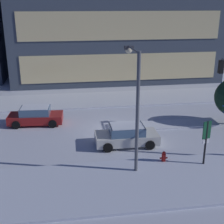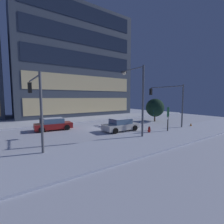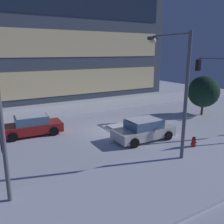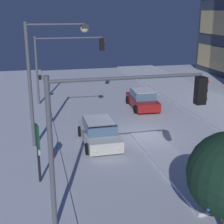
% 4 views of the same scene
% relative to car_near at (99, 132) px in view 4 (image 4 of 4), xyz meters
% --- Properties ---
extents(ground, '(52.00, 52.00, 0.00)m').
position_rel_car_near_xyz_m(ground, '(-0.56, 2.90, -0.71)').
color(ground, silver).
extents(curb_strip_near, '(52.00, 5.20, 0.14)m').
position_rel_car_near_xyz_m(curb_strip_near, '(-0.56, -5.04, -0.64)').
color(curb_strip_near, silver).
rests_on(curb_strip_near, ground).
extents(median_strip, '(9.00, 1.80, 0.14)m').
position_rel_car_near_xyz_m(median_strip, '(3.69, 3.11, -0.64)').
color(median_strip, silver).
rests_on(median_strip, ground).
extents(car_near, '(4.50, 2.15, 1.49)m').
position_rel_car_near_xyz_m(car_near, '(0.00, 0.00, 0.00)').
color(car_near, silver).
rests_on(car_near, ground).
extents(car_far, '(4.54, 2.28, 1.49)m').
position_rel_car_near_xyz_m(car_far, '(-6.60, 5.03, -0.00)').
color(car_far, maroon).
rests_on(car_far, ground).
extents(traffic_light_corner_near_left, '(0.32, 5.87, 5.76)m').
position_rel_car_near_xyz_m(traffic_light_corner_near_left, '(-9.35, -0.90, 3.33)').
color(traffic_light_corner_near_left, '#565960').
rests_on(traffic_light_corner_near_left, ground).
extents(traffic_light_corner_near_right, '(0.32, 5.80, 5.71)m').
position_rel_car_near_xyz_m(traffic_light_corner_near_right, '(7.61, -0.83, 3.37)').
color(traffic_light_corner_near_right, '#565960').
rests_on(traffic_light_corner_near_right, ground).
extents(street_lamp_arched, '(0.56, 3.42, 7.14)m').
position_rel_car_near_xyz_m(street_lamp_arched, '(-0.16, -2.83, 4.01)').
color(street_lamp_arched, '#565960').
rests_on(street_lamp_arched, ground).
extents(fire_hydrant, '(0.48, 0.26, 0.80)m').
position_rel_car_near_xyz_m(fire_hydrant, '(1.78, -2.94, -0.33)').
color(fire_hydrant, red).
rests_on(fire_hydrant, ground).
extents(parking_info_sign, '(0.55, 0.20, 2.92)m').
position_rel_car_near_xyz_m(parking_info_sign, '(4.10, -3.65, 1.15)').
color(parking_info_sign, black).
rests_on(parking_info_sign, ground).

